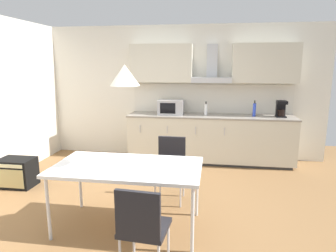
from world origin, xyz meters
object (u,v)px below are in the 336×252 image
bottle_blue (254,110)px  bottle_white (206,109)px  microwave (171,107)px  pendant_lamp (125,75)px  coffee_maker (281,109)px  chair_near_right (142,224)px  chair_far_right (171,162)px  dining_table (127,169)px  guitar_amp (17,173)px

bottle_blue → bottle_white: bearing=-177.7°
bottle_blue → microwave: bearing=-179.4°
pendant_lamp → bottle_white: bearing=72.7°
coffee_maker → pendant_lamp: pendant_lamp is taller
coffee_maker → chair_near_right: 3.89m
chair_near_right → chair_far_right: bearing=89.7°
coffee_maker → dining_table: size_ratio=0.18×
bottle_white → guitar_amp: (-2.82, -1.65, -0.80)m
chair_far_right → guitar_amp: chair_far_right is taller
coffee_maker → chair_far_right: size_ratio=0.34×
microwave → guitar_amp: (-2.16, -1.67, -0.83)m
dining_table → pendant_lamp: bearing=180.0°
microwave → pendant_lamp: pendant_lamp is taller
guitar_amp → bottle_blue: bearing=24.4°
microwave → coffee_maker: coffee_maker is taller
chair_far_right → pendant_lamp: size_ratio=2.72×
bottle_white → chair_near_right: size_ratio=0.30×
bottle_white → dining_table: (-0.79, -2.54, -0.32)m
bottle_blue → chair_near_right: size_ratio=0.34×
bottle_blue → guitar_amp: bearing=-155.6°
guitar_amp → microwave: bearing=37.7°
dining_table → guitar_amp: size_ratio=3.16×
microwave → bottle_blue: (1.55, 0.02, -0.02)m
bottle_blue → chair_far_right: bearing=-126.8°
bottle_blue → dining_table: size_ratio=0.18×
microwave → chair_far_right: (0.25, -1.73, -0.52)m
coffee_maker → chair_far_right: bearing=-135.3°
dining_table → chair_far_right: (0.37, 0.83, -0.17)m
bottle_blue → bottle_white: bottle_blue is taller
chair_far_right → chair_near_right: bearing=-90.3°
coffee_maker → chair_near_right: (-1.79, -3.41, -0.53)m
microwave → pendant_lamp: 2.66m
chair_near_right → dining_table: bearing=113.7°
chair_near_right → guitar_amp: 2.96m
chair_far_right → microwave: bearing=98.1°
microwave → coffee_maker: size_ratio=1.60×
microwave → chair_far_right: size_ratio=0.55×
bottle_blue → dining_table: (-1.68, -2.58, -0.33)m
coffee_maker → bottle_white: 1.36m
bottle_blue → chair_near_right: bearing=-111.1°
microwave → coffee_maker: bearing=0.7°
dining_table → guitar_amp: dining_table is taller
chair_near_right → microwave: bearing=94.0°
coffee_maker → dining_table: (-2.15, -2.59, -0.36)m
coffee_maker → dining_table: bearing=-129.7°
microwave → chair_near_right: bearing=-86.0°
coffee_maker → bottle_blue: (-0.47, -0.01, -0.02)m
bottle_white → dining_table: 2.68m
bottle_white → chair_far_right: size_ratio=0.30×
guitar_amp → dining_table: bearing=-23.7°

